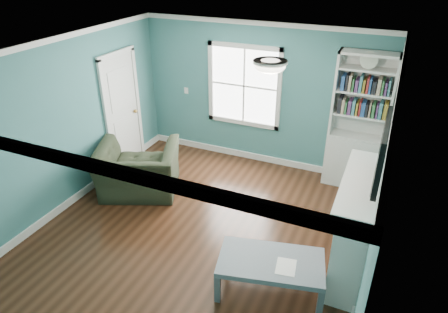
% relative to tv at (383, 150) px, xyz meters
% --- Properties ---
extents(floor, '(5.00, 5.00, 0.00)m').
position_rel_tv_xyz_m(floor, '(-2.20, -0.20, -1.72)').
color(floor, black).
rests_on(floor, ground).
extents(room_walls, '(5.00, 5.00, 5.00)m').
position_rel_tv_xyz_m(room_walls, '(-2.20, -0.20, -0.14)').
color(room_walls, '#397877').
rests_on(room_walls, ground).
extents(trim, '(4.50, 5.00, 2.60)m').
position_rel_tv_xyz_m(trim, '(-2.20, -0.20, -0.49)').
color(trim, white).
rests_on(trim, ground).
extents(window, '(1.40, 0.06, 1.50)m').
position_rel_tv_xyz_m(window, '(-2.50, 2.29, -0.27)').
color(window, white).
rests_on(window, room_walls).
extents(bookshelf, '(0.90, 0.35, 2.31)m').
position_rel_tv_xyz_m(bookshelf, '(-0.43, 2.10, -0.80)').
color(bookshelf, silver).
rests_on(bookshelf, ground).
extents(fireplace, '(0.44, 1.58, 1.30)m').
position_rel_tv_xyz_m(fireplace, '(-0.12, 0.00, -1.09)').
color(fireplace, black).
rests_on(fireplace, ground).
extents(tv, '(0.06, 1.10, 0.65)m').
position_rel_tv_xyz_m(tv, '(0.00, 0.00, 0.00)').
color(tv, black).
rests_on(tv, fireplace).
extents(door, '(0.12, 0.98, 2.17)m').
position_rel_tv_xyz_m(door, '(-4.42, 1.20, -0.65)').
color(door, silver).
rests_on(door, ground).
extents(ceiling_fixture, '(0.38, 0.38, 0.15)m').
position_rel_tv_xyz_m(ceiling_fixture, '(-1.30, -0.10, 0.82)').
color(ceiling_fixture, white).
rests_on(ceiling_fixture, room_walls).
extents(light_switch, '(0.08, 0.01, 0.12)m').
position_rel_tv_xyz_m(light_switch, '(-3.70, 2.28, -0.52)').
color(light_switch, white).
rests_on(light_switch, room_walls).
extents(recliner, '(1.50, 1.26, 1.11)m').
position_rel_tv_xyz_m(recliner, '(-3.63, 0.41, -1.17)').
color(recliner, black).
rests_on(recliner, ground).
extents(coffee_table, '(1.35, 0.93, 0.45)m').
position_rel_tv_xyz_m(coffee_table, '(-0.95, -0.77, -1.34)').
color(coffee_table, '#4A5159').
rests_on(coffee_table, ground).
extents(paper_sheet, '(0.27, 0.32, 0.00)m').
position_rel_tv_xyz_m(paper_sheet, '(-0.76, -0.81, -1.28)').
color(paper_sheet, white).
rests_on(paper_sheet, coffee_table).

